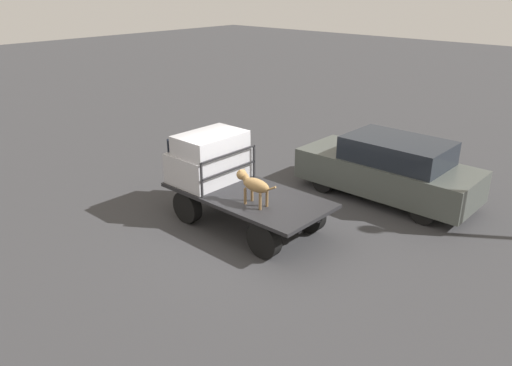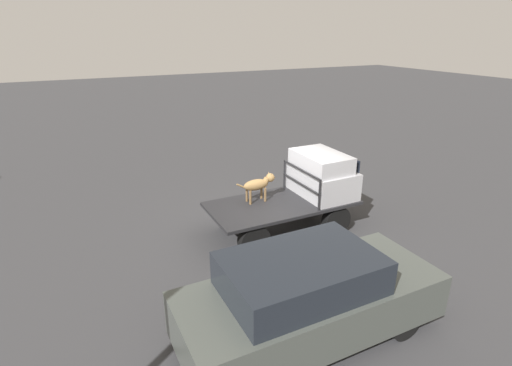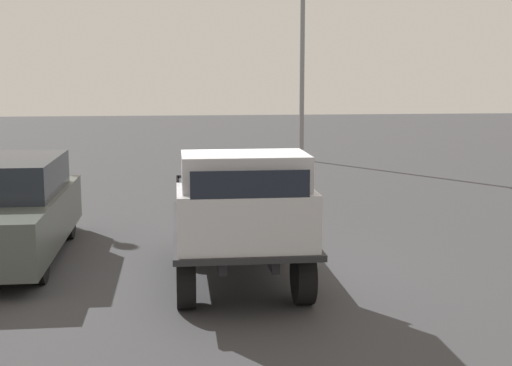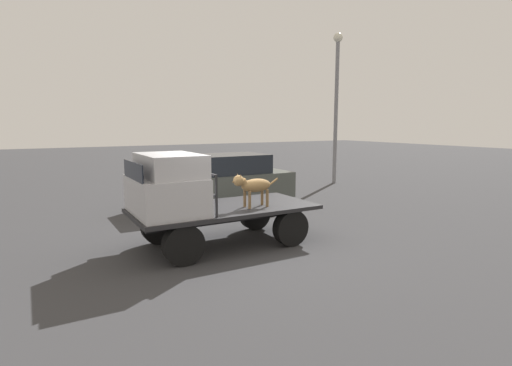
{
  "view_description": "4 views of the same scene",
  "coord_description": "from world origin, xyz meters",
  "views": [
    {
      "loc": [
        -7.04,
        7.45,
        5.24
      ],
      "look_at": [
        -0.58,
        0.34,
        1.33
      ],
      "focal_mm": 35.0,
      "sensor_mm": 36.0,
      "label": 1
    },
    {
      "loc": [
        -4.82,
        -8.15,
        4.98
      ],
      "look_at": [
        -0.58,
        0.34,
        1.33
      ],
      "focal_mm": 28.0,
      "sensor_mm": 36.0,
      "label": 2
    },
    {
      "loc": [
        10.04,
        -0.86,
        3.0
      ],
      "look_at": [
        -0.58,
        0.34,
        1.33
      ],
      "focal_mm": 50.0,
      "sensor_mm": 36.0,
      "label": 3
    },
    {
      "loc": [
        3.54,
        7.49,
        2.56
      ],
      "look_at": [
        -0.58,
        0.34,
        1.33
      ],
      "focal_mm": 28.0,
      "sensor_mm": 36.0,
      "label": 4
    }
  ],
  "objects": [
    {
      "name": "dog",
      "position": [
        -0.49,
        0.34,
        1.29
      ],
      "size": [
        1.11,
        0.28,
        0.73
      ],
      "rotation": [
        0.0,
        0.0,
        0.03
      ],
      "color": "brown",
      "rests_on": "flatbed_truck"
    },
    {
      "name": "flatbed_truck",
      "position": [
        0.0,
        0.0,
        0.59
      ],
      "size": [
        3.82,
        1.84,
        0.83
      ],
      "color": "black",
      "rests_on": "ground"
    },
    {
      "name": "parked_sedan",
      "position": [
        -1.57,
        -3.59,
        0.82
      ],
      "size": [
        4.53,
        1.8,
        1.62
      ],
      "rotation": [
        0.0,
        0.0,
        0.01
      ],
      "color": "black",
      "rests_on": "ground"
    },
    {
      "name": "truck_cab",
      "position": [
        1.22,
        0.0,
        1.37
      ],
      "size": [
        1.24,
        1.72,
        1.16
      ],
      "color": "#B7B7BC",
      "rests_on": "flatbed_truck"
    },
    {
      "name": "ground_plane",
      "position": [
        0.0,
        0.0,
        0.0
      ],
      "size": [
        80.0,
        80.0,
        0.0
      ],
      "primitive_type": "plane",
      "color": "#38383A"
    },
    {
      "name": "truck_headboard",
      "position": [
        0.55,
        0.0,
        1.36
      ],
      "size": [
        0.04,
        1.72,
        0.81
      ],
      "color": "#232326",
      "rests_on": "flatbed_truck"
    }
  ]
}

